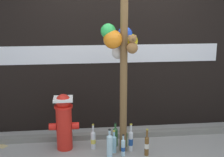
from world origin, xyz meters
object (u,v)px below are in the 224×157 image
fire_hydrant (64,121)px  bottle_5 (110,145)px  bottle_6 (115,136)px  memorial_post (122,31)px  bottle_0 (123,147)px  bottle_3 (125,138)px  bottle_7 (93,139)px  bottle_1 (147,145)px  bottle_4 (131,140)px  bottle_2 (114,143)px

fire_hydrant → bottle_5: size_ratio=2.01×
bottle_6 → memorial_post: bearing=-65.1°
memorial_post → bottle_5: (-0.18, -0.19, -1.47)m
bottle_0 → bottle_3: bottle_0 is taller
fire_hydrant → bottle_0: bearing=-21.0°
bottle_7 → bottle_1: bearing=-21.5°
bottle_3 → memorial_post: bearing=-127.1°
bottle_3 → bottle_4: bearing=-68.6°
bottle_4 → bottle_5: 0.34m
bottle_3 → bottle_2: bearing=-138.4°
bottle_1 → bottle_3: (-0.25, 0.29, -0.03)m
memorial_post → bottle_0: bearing=-87.7°
memorial_post → fire_hydrant: memorial_post is taller
bottle_2 → bottle_1: bearing=-17.6°
fire_hydrant → bottle_0: fire_hydrant is taller
bottle_0 → bottle_1: (0.31, -0.03, 0.03)m
memorial_post → bottle_1: memorial_post is taller
bottle_2 → bottle_3: (0.18, 0.16, -0.01)m
memorial_post → bottle_6: bearing=114.9°
bottle_3 → bottle_4: size_ratio=0.74×
bottle_2 → bottle_0: bearing=-44.4°
memorial_post → bottle_4: bearing=-19.1°
bottle_2 → bottle_5: size_ratio=0.80×
memorial_post → bottle_0: 1.52m
fire_hydrant → bottle_1: (1.09, -0.33, -0.27)m
bottle_0 → bottle_5: size_ratio=0.76×
memorial_post → bottle_6: (-0.06, 0.13, -1.49)m
bottle_0 → bottle_4: (0.12, 0.12, 0.03)m
fire_hydrant → bottle_1: fire_hydrant is taller
bottle_6 → bottle_7: 0.32m
bottle_2 → bottle_4: (0.23, 0.01, 0.02)m
bottle_5 → bottle_3: bearing=48.9°
bottle_4 → bottle_6: (-0.19, 0.18, -0.01)m
fire_hydrant → bottle_3: fire_hydrant is taller
bottle_4 → bottle_7: 0.52m
bottle_0 → bottle_6: (-0.07, 0.30, 0.03)m
bottle_1 → bottle_6: bearing=139.5°
bottle_2 → bottle_4: size_ratio=0.80×
bottle_1 → bottle_7: size_ratio=1.04×
bottle_0 → bottle_4: size_ratio=0.76×
bottle_0 → bottle_6: bottle_6 is taller
bottle_6 → bottle_5: bearing=-110.0°
bottle_3 → bottle_6: 0.14m
bottle_0 → fire_hydrant: bearing=159.0°
bottle_1 → bottle_3: 0.38m
bottle_2 → bottle_5: (-0.07, -0.13, 0.04)m
bottle_0 → bottle_2: 0.16m
bottle_2 → bottle_7: (-0.27, 0.14, 0.01)m
bottle_0 → bottle_7: bearing=147.1°
bottle_2 → bottle_3: bottle_2 is taller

